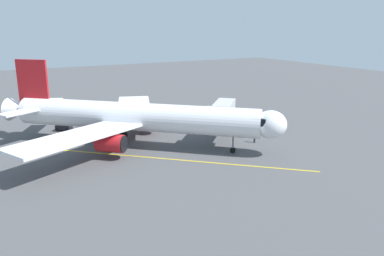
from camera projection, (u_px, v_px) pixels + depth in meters
ground_plane at (146, 144)px, 53.23m from camera, size 220.00×220.00×0.00m
apron_lead_in_line at (154, 158)px, 47.64m from camera, size 29.26×27.62×0.01m
airplane at (133, 117)px, 51.70m from camera, size 33.32×32.82×11.50m
jet_bridge at (221, 115)px, 54.21m from camera, size 9.30×9.66×5.40m
ground_crew_marshaller at (255, 137)px, 53.66m from camera, size 0.27×0.41×1.71m
tug_near_nose at (64, 126)px, 59.79m from camera, size 2.74×2.57×1.50m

